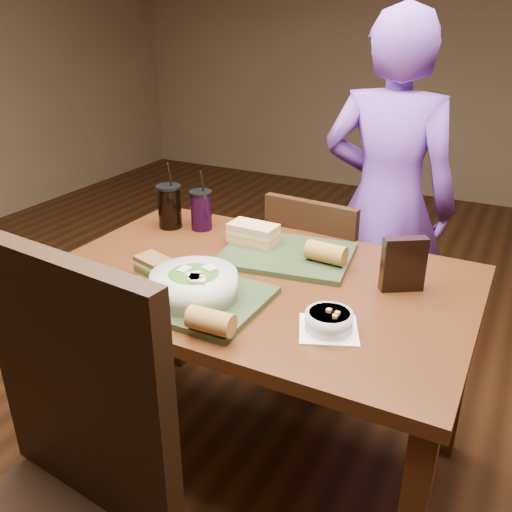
# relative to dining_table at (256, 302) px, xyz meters

# --- Properties ---
(ground) EXTENTS (6.00, 6.00, 0.00)m
(ground) POSITION_rel_dining_table_xyz_m (0.00, 0.00, -0.66)
(ground) COLOR #381C0B
(ground) RESTS_ON ground
(dining_table) EXTENTS (1.30, 0.85, 0.75)m
(dining_table) POSITION_rel_dining_table_xyz_m (0.00, 0.00, 0.00)
(dining_table) COLOR #49230E
(dining_table) RESTS_ON ground
(chair_near) EXTENTS (0.52, 0.52, 1.10)m
(chair_near) POSITION_rel_dining_table_xyz_m (-0.02, -0.83, -0.05)
(chair_near) COLOR black
(chair_near) RESTS_ON ground
(chair_far) EXTENTS (0.40, 0.40, 0.86)m
(chair_far) POSITION_rel_dining_table_xyz_m (-0.00, 0.53, -0.18)
(chair_far) COLOR black
(chair_far) RESTS_ON ground
(diner) EXTENTS (0.57, 0.37, 1.54)m
(diner) POSITION_rel_dining_table_xyz_m (0.19, 0.81, 0.11)
(diner) COLOR #6F3CA5
(diner) RESTS_ON ground
(tray_near) EXTENTS (0.42, 0.32, 0.02)m
(tray_near) POSITION_rel_dining_table_xyz_m (-0.10, -0.21, 0.10)
(tray_near) COLOR #29381E
(tray_near) RESTS_ON dining_table
(tray_far) EXTENTS (0.46, 0.38, 0.02)m
(tray_far) POSITION_rel_dining_table_xyz_m (0.02, 0.18, 0.10)
(tray_far) COLOR #29381E
(tray_far) RESTS_ON dining_table
(salad_bowl) EXTENTS (0.24, 0.24, 0.08)m
(salad_bowl) POSITION_rel_dining_table_xyz_m (-0.08, -0.22, 0.15)
(salad_bowl) COLOR silver
(salad_bowl) RESTS_ON tray_near
(soup_bowl) EXTENTS (0.19, 0.19, 0.06)m
(soup_bowl) POSITION_rel_dining_table_xyz_m (0.31, -0.19, 0.12)
(soup_bowl) COLOR white
(soup_bowl) RESTS_ON dining_table
(sandwich_near) EXTENTS (0.12, 0.10, 0.05)m
(sandwich_near) POSITION_rel_dining_table_xyz_m (-0.28, -0.15, 0.13)
(sandwich_near) COLOR #593819
(sandwich_near) RESTS_ON tray_near
(sandwich_far) EXTENTS (0.17, 0.10, 0.07)m
(sandwich_far) POSITION_rel_dining_table_xyz_m (-0.12, 0.20, 0.14)
(sandwich_far) COLOR tan
(sandwich_far) RESTS_ON tray_far
(baguette_near) EXTENTS (0.12, 0.06, 0.06)m
(baguette_near) POSITION_rel_dining_table_xyz_m (0.06, -0.36, 0.14)
(baguette_near) COLOR #AD7533
(baguette_near) RESTS_ON tray_near
(baguette_far) EXTENTS (0.13, 0.07, 0.06)m
(baguette_far) POSITION_rel_dining_table_xyz_m (0.17, 0.16, 0.14)
(baguette_far) COLOR #AD7533
(baguette_far) RESTS_ON tray_far
(cup_cola) EXTENTS (0.09, 0.09, 0.25)m
(cup_cola) POSITION_rel_dining_table_xyz_m (-0.48, 0.23, 0.17)
(cup_cola) COLOR black
(cup_cola) RESTS_ON dining_table
(cup_berry) EXTENTS (0.08, 0.08, 0.23)m
(cup_berry) POSITION_rel_dining_table_xyz_m (-0.37, 0.27, 0.17)
(cup_berry) COLOR black
(cup_berry) RESTS_ON dining_table
(chip_bag) EXTENTS (0.13, 0.10, 0.16)m
(chip_bag) POSITION_rel_dining_table_xyz_m (0.42, 0.12, 0.17)
(chip_bag) COLOR black
(chip_bag) RESTS_ON dining_table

